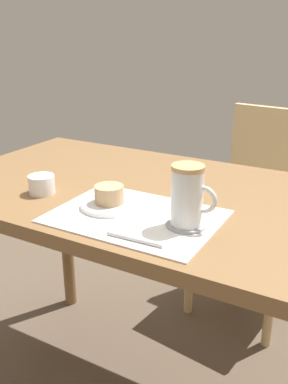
% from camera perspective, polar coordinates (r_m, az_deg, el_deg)
% --- Properties ---
extents(dining_table, '(1.38, 0.69, 0.74)m').
position_cam_1_polar(dining_table, '(1.17, 4.11, -4.06)').
color(dining_table, brown).
rests_on(dining_table, ground_plane).
extents(wooden_chair, '(0.47, 0.47, 0.85)m').
position_cam_1_polar(wooden_chair, '(1.85, 15.12, -1.45)').
color(wooden_chair, '#D1B27F').
rests_on(wooden_chair, ground_plane).
extents(placemat, '(0.39, 0.28, 0.00)m').
position_cam_1_polar(placemat, '(1.01, -1.12, -3.27)').
color(placemat, white).
rests_on(placemat, dining_table).
extents(pastry_plate, '(0.14, 0.14, 0.01)m').
position_cam_1_polar(pastry_plate, '(1.05, -4.62, -1.71)').
color(pastry_plate, white).
rests_on(pastry_plate, placemat).
extents(pastry, '(0.07, 0.07, 0.04)m').
position_cam_1_polar(pastry, '(1.04, -4.67, -0.30)').
color(pastry, tan).
rests_on(pastry, pastry_plate).
extents(coffee_coaster, '(0.09, 0.09, 0.00)m').
position_cam_1_polar(coffee_coaster, '(0.96, 5.61, -4.37)').
color(coffee_coaster, '#99999E').
rests_on(coffee_coaster, placemat).
extents(coffee_mug, '(0.11, 0.07, 0.14)m').
position_cam_1_polar(coffee_mug, '(0.93, 5.89, -0.46)').
color(coffee_mug, white).
rests_on(coffee_mug, coffee_coaster).
extents(teaspoon, '(0.13, 0.01, 0.01)m').
position_cam_1_polar(teaspoon, '(0.89, -1.26, -6.32)').
color(teaspoon, silver).
rests_on(teaspoon, placemat).
extents(sugar_bowl, '(0.07, 0.07, 0.05)m').
position_cam_1_polar(sugar_bowl, '(1.17, -13.49, 0.99)').
color(sugar_bowl, white).
rests_on(sugar_bowl, dining_table).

